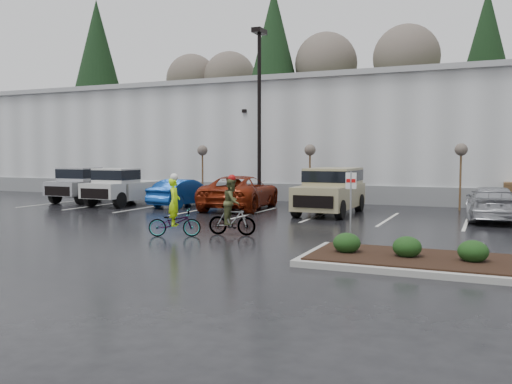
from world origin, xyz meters
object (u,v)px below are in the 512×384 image
at_px(cyclist_hivis, 175,217).
at_px(cyclist_olive, 232,213).
at_px(car_blue, 184,193).
at_px(fire_lane_sign, 351,200).
at_px(suv_tan, 330,191).
at_px(pickup_silver, 91,184).
at_px(car_red, 240,192).
at_px(sapling_west, 202,153).
at_px(pickup_white, 127,186).
at_px(car_far_silver, 492,204).
at_px(lamppost, 259,97).
at_px(sapling_east, 461,153).
at_px(sapling_mid, 310,153).

xyz_separation_m(cyclist_hivis, cyclist_olive, (1.60, 0.99, 0.11)).
bearing_deg(car_blue, cyclist_olive, 135.87).
distance_m(fire_lane_sign, suv_tan, 9.35).
distance_m(pickup_silver, car_red, 9.54).
distance_m(sapling_west, pickup_silver, 6.55).
relative_size(fire_lane_sign, cyclist_olive, 1.09).
xyz_separation_m(fire_lane_sign, pickup_white, (-14.26, 8.97, -0.43)).
bearing_deg(car_far_silver, suv_tan, -0.71).
xyz_separation_m(pickup_silver, car_blue, (6.31, -0.36, -0.28)).
bearing_deg(lamppost, car_blue, -141.48).
bearing_deg(car_red, pickup_white, -3.98).
xyz_separation_m(lamppost, sapling_east, (10.00, 1.00, -2.96)).
distance_m(sapling_west, car_blue, 4.15).
xyz_separation_m(sapling_mid, car_blue, (-5.66, -3.52, -2.03)).
bearing_deg(sapling_east, fire_lane_sign, -99.75).
height_order(lamppost, suv_tan, lamppost).
height_order(car_far_silver, cyclist_olive, cyclist_olive).
xyz_separation_m(suv_tan, cyclist_hivis, (-2.81, -8.51, -0.38)).
height_order(pickup_silver, pickup_white, same).
bearing_deg(car_far_silver, cyclist_hivis, 39.93).
distance_m(car_far_silver, cyclist_olive, 11.06).
height_order(car_red, suv_tan, suv_tan).
distance_m(car_red, car_far_silver, 11.32).
bearing_deg(lamppost, pickup_white, -156.37).
distance_m(pickup_silver, pickup_white, 3.08).
bearing_deg(lamppost, pickup_silver, -167.14).
height_order(sapling_east, car_blue, sapling_east).
distance_m(lamppost, sapling_west, 5.07).
height_order(fire_lane_sign, cyclist_hivis, fire_lane_sign).
xyz_separation_m(suv_tan, cyclist_olive, (-1.21, -7.52, -0.28)).
xyz_separation_m(pickup_white, cyclist_hivis, (8.38, -8.66, -0.33)).
bearing_deg(lamppost, sapling_east, 5.71).
bearing_deg(sapling_mid, cyclist_olive, -84.95).
bearing_deg(sapling_mid, pickup_white, -156.88).
bearing_deg(car_blue, pickup_silver, 2.72).
distance_m(fire_lane_sign, pickup_white, 16.86).
distance_m(fire_lane_sign, pickup_silver, 19.78).
bearing_deg(pickup_white, cyclist_olive, -37.56).
bearing_deg(cyclist_olive, car_red, 14.53).
relative_size(pickup_white, car_blue, 1.22).
xyz_separation_m(car_far_silver, cyclist_hivis, (-9.47, -8.76, -0.04)).
bearing_deg(car_red, lamppost, -95.41).
bearing_deg(pickup_silver, sapling_west, 30.04).
distance_m(lamppost, cyclist_olive, 12.12).
bearing_deg(sapling_mid, pickup_silver, -165.20).
bearing_deg(suv_tan, car_far_silver, 2.12).
xyz_separation_m(sapling_mid, car_red, (-2.43, -3.49, -1.91)).
xyz_separation_m(lamppost, cyclist_hivis, (1.92, -11.49, -5.04)).
relative_size(cyclist_hivis, cyclist_olive, 1.02).
distance_m(sapling_mid, sapling_east, 7.50).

